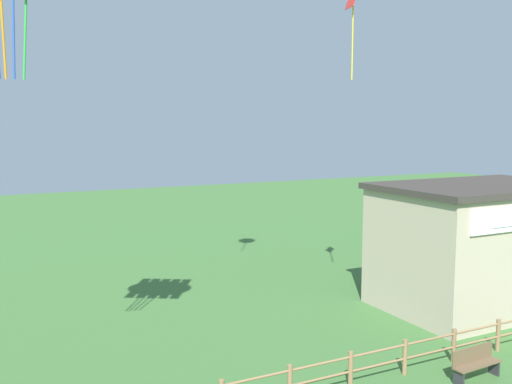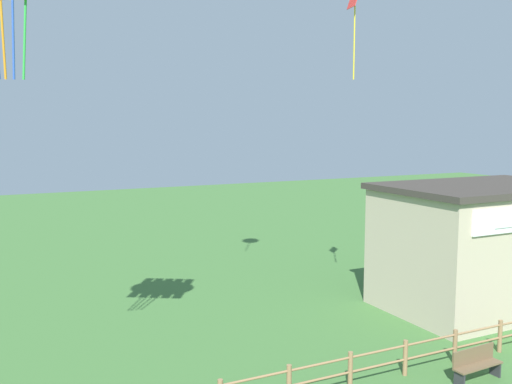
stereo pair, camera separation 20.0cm
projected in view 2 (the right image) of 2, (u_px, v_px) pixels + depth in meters
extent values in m
cylinder|color=olive|center=(289.00, 384.00, 15.14)|extent=(0.14, 0.14, 1.07)
cylinder|color=olive|center=(350.00, 370.00, 16.00)|extent=(0.14, 0.14, 1.07)
cylinder|color=olive|center=(405.00, 358.00, 16.86)|extent=(0.14, 0.14, 1.07)
cylinder|color=olive|center=(455.00, 346.00, 17.72)|extent=(0.14, 0.14, 1.07)
cylinder|color=olive|center=(500.00, 336.00, 18.58)|extent=(0.14, 0.14, 1.07)
cylinder|color=olive|center=(289.00, 371.00, 15.09)|extent=(19.73, 0.07, 0.07)
cube|color=#B7A88E|center=(483.00, 248.00, 23.17)|extent=(8.04, 5.08, 4.78)
cube|color=#38332D|center=(486.00, 187.00, 22.87)|extent=(8.34, 5.38, 0.24)
cube|color=brown|center=(478.00, 366.00, 16.46)|extent=(1.70, 0.49, 0.05)
cube|color=brown|center=(473.00, 355.00, 16.58)|extent=(1.68, 0.14, 0.47)
cube|color=#2D2D33|center=(459.00, 380.00, 16.12)|extent=(0.08, 0.36, 0.44)
cube|color=#2D2D33|center=(495.00, 369.00, 16.86)|extent=(0.08, 0.36, 0.44)
cylinder|color=orange|center=(3.00, 32.00, 12.85)|extent=(0.10, 0.35, 2.07)
cylinder|color=blue|center=(13.00, 33.00, 12.91)|extent=(0.10, 0.35, 2.07)
cylinder|color=green|center=(25.00, 33.00, 13.00)|extent=(0.20, 0.34, 2.07)
cylinder|color=yellow|center=(354.00, 43.00, 20.27)|extent=(0.05, 0.05, 2.57)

